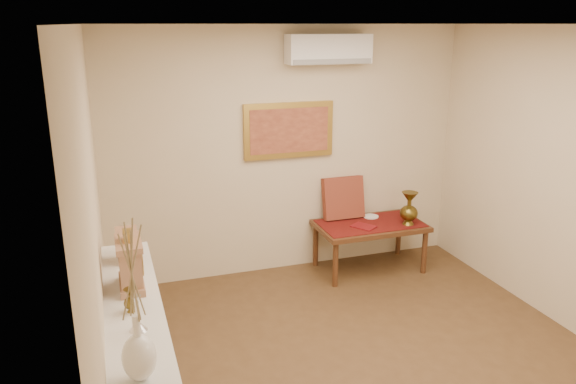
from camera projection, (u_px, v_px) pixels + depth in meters
name	position (u px, v px, depth m)	size (l,w,h in m)	color
floor	(377.00, 376.00, 4.48)	(4.50, 4.50, 0.00)	brown
ceiling	(396.00, 24.00, 3.70)	(4.50, 4.50, 0.00)	white
wall_back	(288.00, 152.00, 6.14)	(4.00, 0.02, 2.70)	beige
wall_left	(98.00, 250.00, 3.49)	(0.02, 4.50, 2.70)	beige
white_vase	(134.00, 298.00, 2.70)	(0.17, 0.17, 0.91)	white
candlestick	(137.00, 313.00, 3.25)	(0.11, 0.11, 0.22)	silver
brass_urn_small	(131.00, 297.00, 3.47)	(0.09, 0.09, 0.20)	brown
table_cloth	(370.00, 223.00, 6.29)	(1.14, 0.59, 0.01)	#5E130F
brass_urn_tall	(409.00, 205.00, 6.19)	(0.20, 0.20, 0.45)	brown
plate	(371.00, 216.00, 6.48)	(0.18, 0.18, 0.01)	white
menu	(364.00, 226.00, 6.17)	(0.18, 0.25, 0.01)	maroon
cushion	(343.00, 198.00, 6.40)	(0.48, 0.10, 0.48)	maroon
display_ledge	(137.00, 365.00, 3.79)	(0.37, 2.02, 0.98)	white
mantel_clock	(130.00, 264.00, 3.77)	(0.17, 0.36, 0.41)	#AC7A58
wooden_chest	(128.00, 245.00, 4.22)	(0.16, 0.21, 0.24)	#AC7A58
low_table	(370.00, 229.00, 6.31)	(1.20, 0.70, 0.55)	#512D18
painting	(289.00, 130.00, 6.04)	(1.00, 0.06, 0.60)	#B08B38
ac_unit	(329.00, 49.00, 5.82)	(0.90, 0.25, 0.30)	white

